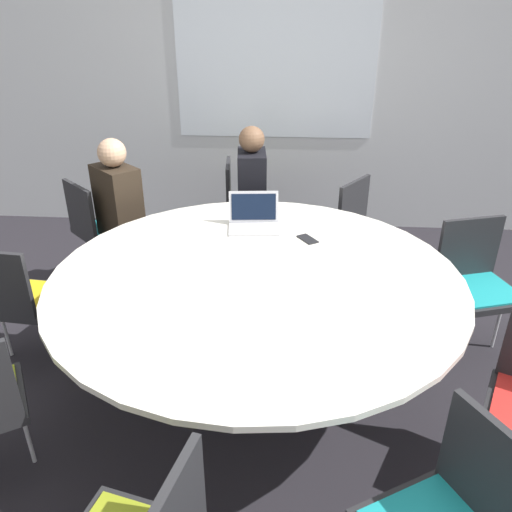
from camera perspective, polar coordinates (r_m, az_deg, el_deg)
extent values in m
plane|color=black|center=(3.09, 0.00, -14.24)|extent=(16.00, 16.00, 0.00)
cube|color=silver|center=(4.86, 2.20, 18.73)|extent=(8.00, 0.06, 2.70)
cube|color=white|center=(4.80, 2.23, 21.04)|extent=(1.80, 0.01, 1.30)
cylinder|color=#333333|center=(3.08, 0.00, -14.10)|extent=(0.71, 0.71, 0.02)
cylinder|color=#333333|center=(2.86, 0.00, -8.63)|extent=(0.15, 0.15, 0.70)
cylinder|color=silver|center=(2.66, 0.00, -2.21)|extent=(2.18, 2.18, 0.03)
cube|color=#262628|center=(4.35, -0.51, 5.34)|extent=(0.46, 0.48, 0.04)
cube|color=olive|center=(4.34, -0.51, 5.66)|extent=(0.40, 0.42, 0.01)
cube|color=#262628|center=(4.28, -3.16, 8.06)|extent=(0.07, 0.42, 0.40)
cylinder|color=silver|center=(4.61, -0.53, 3.51)|extent=(0.02, 0.02, 0.42)
cylinder|color=silver|center=(4.28, -0.46, 1.61)|extent=(0.02, 0.02, 0.42)
cube|color=#262628|center=(4.10, -16.55, 2.80)|extent=(0.61, 0.61, 0.04)
cube|color=teal|center=(4.09, -16.60, 3.14)|extent=(0.54, 0.53, 0.01)
cube|color=#262628|center=(3.95, -19.46, 4.91)|extent=(0.32, 0.31, 0.40)
cylinder|color=silver|center=(4.34, -17.27, 0.74)|extent=(0.02, 0.02, 0.42)
cylinder|color=silver|center=(4.05, -14.96, -0.89)|extent=(0.02, 0.02, 0.42)
cube|color=#262628|center=(3.33, -25.05, -4.56)|extent=(0.48, 0.46, 0.04)
cube|color=gold|center=(3.31, -25.14, -4.17)|extent=(0.42, 0.40, 0.01)
cylinder|color=silver|center=(3.54, -26.79, -7.39)|extent=(0.02, 0.02, 0.42)
cylinder|color=silver|center=(3.35, -21.71, -8.26)|extent=(0.02, 0.02, 0.42)
cylinder|color=silver|center=(2.75, -24.79, -17.63)|extent=(0.02, 0.02, 0.42)
cube|color=#262628|center=(1.93, 25.55, -21.83)|extent=(0.23, 0.38, 0.40)
cylinder|color=silver|center=(2.71, 24.64, -18.43)|extent=(0.02, 0.02, 0.42)
cube|color=#262628|center=(3.38, 24.31, -3.88)|extent=(0.54, 0.53, 0.04)
cube|color=teal|center=(3.37, 24.39, -3.50)|extent=(0.48, 0.47, 0.01)
cube|color=#262628|center=(3.42, 23.17, 0.89)|extent=(0.41, 0.15, 0.40)
cylinder|color=silver|center=(3.60, 25.97, -6.63)|extent=(0.02, 0.02, 0.42)
cylinder|color=silver|center=(3.40, 21.11, -7.62)|extent=(0.02, 0.02, 0.42)
cube|color=#262628|center=(3.89, 13.29, 1.90)|extent=(0.60, 0.60, 0.04)
cube|color=#4C5156|center=(3.88, 13.33, 2.24)|extent=(0.52, 0.53, 0.01)
cube|color=#262628|center=(3.89, 11.07, 5.62)|extent=(0.26, 0.36, 0.40)
cylinder|color=silver|center=(4.14, 14.09, -0.17)|extent=(0.02, 0.02, 0.42)
cylinder|color=silver|center=(3.84, 11.72, -2.06)|extent=(0.02, 0.02, 0.42)
cylinder|color=black|center=(4.30, 0.87, 2.03)|extent=(0.10, 0.10, 0.46)
cylinder|color=black|center=(4.14, 0.95, 0.99)|extent=(0.10, 0.10, 0.46)
cube|color=black|center=(4.03, -0.48, 8.01)|extent=(0.25, 0.38, 0.55)
sphere|color=brown|center=(3.92, -0.50, 13.20)|extent=(0.20, 0.20, 0.20)
cylinder|color=#2D2319|center=(4.10, -13.99, -0.07)|extent=(0.10, 0.10, 0.46)
cylinder|color=#2D2319|center=(3.96, -12.69, -0.93)|extent=(0.10, 0.10, 0.46)
cube|color=#2D2319|center=(3.79, -15.44, 5.82)|extent=(0.41, 0.41, 0.55)
sphere|color=tan|center=(3.68, -16.16, 11.27)|extent=(0.20, 0.20, 0.20)
cube|color=silver|center=(3.17, -0.23, 3.17)|extent=(0.34, 0.25, 0.02)
cube|color=silver|center=(3.22, -0.27, 5.68)|extent=(0.32, 0.08, 0.20)
cube|color=black|center=(3.22, -0.27, 5.64)|extent=(0.29, 0.07, 0.17)
cube|color=black|center=(3.05, 5.91, 1.94)|extent=(0.14, 0.16, 0.01)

